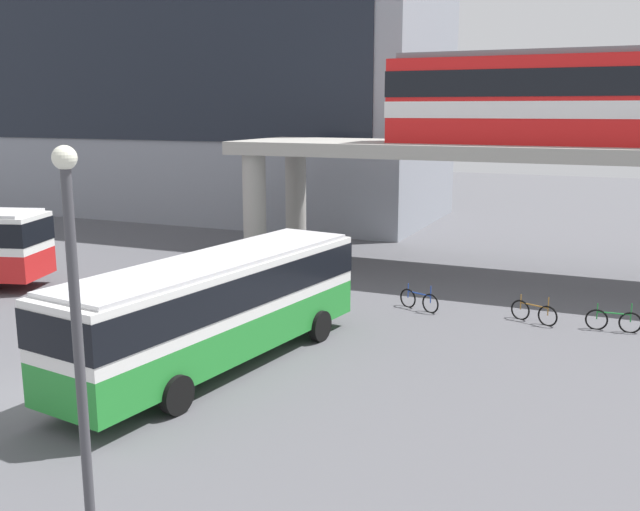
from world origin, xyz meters
name	(u,v)px	position (x,y,z in m)	size (l,w,h in m)	color
ground_plane	(248,300)	(0.00, 10.00, 0.00)	(120.00, 120.00, 0.00)	#515156
station_building	(213,70)	(-14.00, 30.50, 9.99)	(31.49, 13.21, 19.97)	gray
elevated_platform	(597,165)	(12.08, 18.13, 5.04)	(32.25, 6.16, 5.85)	#9E9B93
train	(633,96)	(13.20, 18.13, 7.82)	(19.90, 2.96, 3.84)	red
bus_main	(217,300)	(2.82, 3.22, 1.99)	(4.15, 11.29, 3.22)	#268C33
bicycle_blue	(419,300)	(6.52, 11.29, 0.36)	(1.68, 0.74, 1.04)	black
bicycle_red	(294,287)	(1.42, 11.21, 0.36)	(1.79, 0.12, 1.04)	black
bicycle_brown	(534,313)	(10.64, 11.33, 0.36)	(1.68, 0.74, 1.04)	black
bicycle_green	(613,321)	(13.22, 11.38, 0.36)	(1.79, 0.17, 1.04)	black
bicycle_orange	(311,278)	(1.40, 12.92, 0.36)	(1.78, 0.29, 1.04)	black
lamp_post	(77,335)	(5.86, -5.61, 3.99)	(0.36, 0.36, 6.82)	#3F3F44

